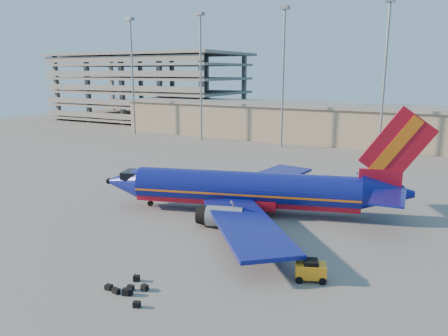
{
  "coord_description": "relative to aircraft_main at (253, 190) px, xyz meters",
  "views": [
    {
      "loc": [
        28.44,
        -40.76,
        15.77
      ],
      "look_at": [
        2.96,
        5.9,
        4.0
      ],
      "focal_mm": 35.0,
      "sensor_mm": 36.0,
      "label": 1
    }
  ],
  "objects": [
    {
      "name": "terminal_building",
      "position": [
        1.48,
        55.45,
        1.66
      ],
      "size": [
        122.0,
        16.0,
        8.5
      ],
      "color": "gray",
      "rests_on": "ground"
    },
    {
      "name": "light_mast_row",
      "position": [
        -3.52,
        43.45,
        14.9
      ],
      "size": [
        101.6,
        1.6,
        28.65
      ],
      "color": "gray",
      "rests_on": "ground"
    },
    {
      "name": "baggage_tug",
      "position": [
        10.9,
        -12.88,
        -1.78
      ],
      "size": [
        2.68,
        2.17,
        1.68
      ],
      "rotation": [
        0.0,
        0.0,
        0.38
      ],
      "color": "orange",
      "rests_on": "ground"
    },
    {
      "name": "parking_garage",
      "position": [
        -70.52,
        71.5,
        9.08
      ],
      "size": [
        62.0,
        32.0,
        21.4
      ],
      "color": "slate",
      "rests_on": "ground"
    },
    {
      "name": "aircraft_main",
      "position": [
        0.0,
        0.0,
        0.0
      ],
      "size": [
        35.66,
        33.77,
        12.41
      ],
      "rotation": [
        0.0,
        0.0,
        0.29
      ],
      "color": "navy",
      "rests_on": "ground"
    },
    {
      "name": "luggage_pile",
      "position": [
        -0.18,
        -21.08,
        -2.43
      ],
      "size": [
        4.01,
        3.5,
        0.51
      ],
      "color": "black",
      "rests_on": "ground"
    },
    {
      "name": "ground",
      "position": [
        -8.52,
        -2.55,
        -2.65
      ],
      "size": [
        220.0,
        220.0,
        0.0
      ],
      "primitive_type": "plane",
      "color": "slate",
      "rests_on": "ground"
    }
  ]
}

